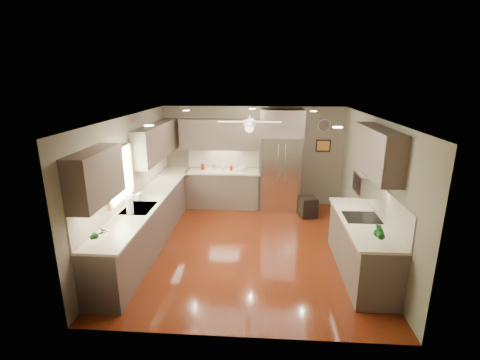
# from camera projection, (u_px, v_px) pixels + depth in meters

# --- Properties ---
(floor) EXTENTS (5.00, 5.00, 0.00)m
(floor) POSITION_uv_depth(u_px,v_px,m) (248.00, 246.00, 6.80)
(floor) COLOR #451E09
(floor) RESTS_ON ground
(ceiling) EXTENTS (5.00, 5.00, 0.00)m
(ceiling) POSITION_uv_depth(u_px,v_px,m) (249.00, 117.00, 6.10)
(ceiling) COLOR white
(ceiling) RESTS_ON ground
(wall_back) EXTENTS (4.50, 0.00, 4.50)m
(wall_back) POSITION_uv_depth(u_px,v_px,m) (253.00, 156.00, 8.84)
(wall_back) COLOR #675F4F
(wall_back) RESTS_ON ground
(wall_front) EXTENTS (4.50, 0.00, 4.50)m
(wall_front) POSITION_uv_depth(u_px,v_px,m) (239.00, 248.00, 4.05)
(wall_front) COLOR #675F4F
(wall_front) RESTS_ON ground
(wall_left) EXTENTS (0.00, 5.00, 5.00)m
(wall_left) POSITION_uv_depth(u_px,v_px,m) (130.00, 183.00, 6.60)
(wall_left) COLOR #675F4F
(wall_left) RESTS_ON ground
(wall_right) EXTENTS (0.00, 5.00, 5.00)m
(wall_right) POSITION_uv_depth(u_px,v_px,m) (372.00, 188.00, 6.30)
(wall_right) COLOR #675F4F
(wall_right) RESTS_ON ground
(canister_a) EXTENTS (0.12, 0.12, 0.15)m
(canister_a) POSITION_uv_depth(u_px,v_px,m) (203.00, 167.00, 8.73)
(canister_a) COLOR maroon
(canister_a) RESTS_ON back_run
(canister_b) EXTENTS (0.09, 0.09, 0.14)m
(canister_b) POSITION_uv_depth(u_px,v_px,m) (214.00, 167.00, 8.74)
(canister_b) COLOR silver
(canister_b) RESTS_ON back_run
(canister_c) EXTENTS (0.12, 0.12, 0.17)m
(canister_c) POSITION_uv_depth(u_px,v_px,m) (223.00, 167.00, 8.71)
(canister_c) COLOR #BBB98C
(canister_c) RESTS_ON back_run
(canister_d) EXTENTS (0.09, 0.09, 0.12)m
(canister_d) POSITION_uv_depth(u_px,v_px,m) (231.00, 168.00, 8.67)
(canister_d) COLOR maroon
(canister_d) RESTS_ON back_run
(soap_bottle) EXTENTS (0.10, 0.10, 0.19)m
(soap_bottle) POSITION_uv_depth(u_px,v_px,m) (139.00, 195.00, 6.55)
(soap_bottle) COLOR white
(soap_bottle) RESTS_ON left_run
(potted_plant_left) EXTENTS (0.19, 0.16, 0.31)m
(potted_plant_left) POSITION_uv_depth(u_px,v_px,m) (100.00, 233.00, 4.79)
(potted_plant_left) COLOR #17521F
(potted_plant_left) RESTS_ON left_run
(potted_plant_right) EXTENTS (0.18, 0.14, 0.32)m
(potted_plant_right) POSITION_uv_depth(u_px,v_px,m) (379.00, 232.00, 4.83)
(potted_plant_right) COLOR #17521F
(potted_plant_right) RESTS_ON right_run
(bowl) EXTENTS (0.28, 0.28, 0.06)m
(bowl) POSITION_uv_depth(u_px,v_px,m) (242.00, 170.00, 8.62)
(bowl) COLOR #BBB98C
(bowl) RESTS_ON back_run
(left_run) EXTENTS (0.65, 4.70, 1.45)m
(left_run) POSITION_uv_depth(u_px,v_px,m) (151.00, 217.00, 6.93)
(left_run) COLOR #4D3E38
(left_run) RESTS_ON ground
(back_run) EXTENTS (1.85, 0.65, 1.45)m
(back_run) POSITION_uv_depth(u_px,v_px,m) (224.00, 188.00, 8.82)
(back_run) COLOR #4D3E38
(back_run) RESTS_ON ground
(uppers) EXTENTS (4.50, 4.70, 0.95)m
(uppers) POSITION_uv_depth(u_px,v_px,m) (213.00, 145.00, 7.00)
(uppers) COLOR #4D3E38
(uppers) RESTS_ON wall_left
(window) EXTENTS (0.05, 1.12, 0.92)m
(window) POSITION_uv_depth(u_px,v_px,m) (120.00, 174.00, 6.03)
(window) COLOR #BFF2B2
(window) RESTS_ON wall_left
(sink) EXTENTS (0.50, 0.70, 0.32)m
(sink) POSITION_uv_depth(u_px,v_px,m) (139.00, 209.00, 6.19)
(sink) COLOR silver
(sink) RESTS_ON left_run
(refrigerator) EXTENTS (1.06, 0.75, 2.45)m
(refrigerator) POSITION_uv_depth(u_px,v_px,m) (281.00, 162.00, 8.49)
(refrigerator) COLOR silver
(refrigerator) RESTS_ON ground
(right_run) EXTENTS (0.70, 2.20, 1.45)m
(right_run) POSITION_uv_depth(u_px,v_px,m) (362.00, 245.00, 5.77)
(right_run) COLOR #4D3E38
(right_run) RESTS_ON ground
(microwave) EXTENTS (0.43, 0.55, 0.34)m
(microwave) POSITION_uv_depth(u_px,v_px,m) (369.00, 184.00, 5.73)
(microwave) COLOR silver
(microwave) RESTS_ON wall_right
(ceiling_fan) EXTENTS (1.18, 1.18, 0.32)m
(ceiling_fan) POSITION_uv_depth(u_px,v_px,m) (249.00, 125.00, 6.43)
(ceiling_fan) COLOR white
(ceiling_fan) RESTS_ON ceiling
(recessed_lights) EXTENTS (2.84, 3.14, 0.01)m
(recessed_lights) POSITION_uv_depth(u_px,v_px,m) (248.00, 115.00, 6.48)
(recessed_lights) COLOR white
(recessed_lights) RESTS_ON ceiling
(wall_clock) EXTENTS (0.30, 0.03, 0.30)m
(wall_clock) POSITION_uv_depth(u_px,v_px,m) (325.00, 125.00, 8.49)
(wall_clock) COLOR white
(wall_clock) RESTS_ON wall_back
(framed_print) EXTENTS (0.36, 0.03, 0.30)m
(framed_print) POSITION_uv_depth(u_px,v_px,m) (323.00, 146.00, 8.62)
(framed_print) COLOR black
(framed_print) RESTS_ON wall_back
(stool) EXTENTS (0.46, 0.46, 0.46)m
(stool) POSITION_uv_depth(u_px,v_px,m) (308.00, 207.00, 8.19)
(stool) COLOR black
(stool) RESTS_ON ground
(paper_towel) EXTENTS (0.12, 0.12, 0.30)m
(paper_towel) POSITION_uv_depth(u_px,v_px,m) (130.00, 206.00, 5.88)
(paper_towel) COLOR white
(paper_towel) RESTS_ON left_run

